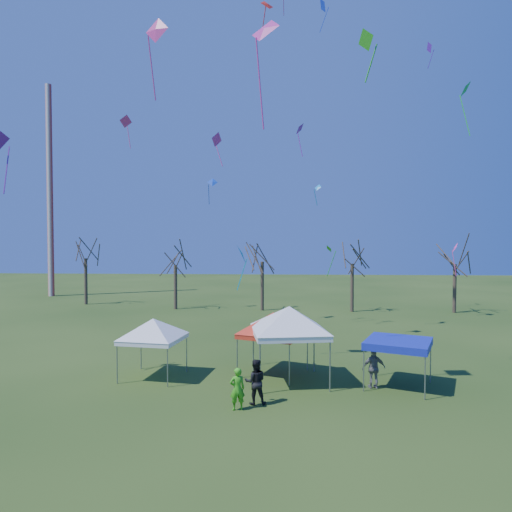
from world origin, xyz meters
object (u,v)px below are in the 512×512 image
(tree_1, at_px, (175,249))
(tent_white_mid, at_px, (289,311))
(person_green, at_px, (237,389))
(person_grey, at_px, (374,368))
(tree_2, at_px, (262,244))
(tent_red, at_px, (273,317))
(tree_4, at_px, (455,247))
(tent_white_west, at_px, (153,323))
(tree_0, at_px, (85,242))
(tent_blue, at_px, (398,344))
(tree_3, at_px, (352,247))
(radio_mast, at_px, (50,191))
(person_dark, at_px, (255,382))

(tree_1, xyz_separation_m, tent_white_mid, (10.63, -22.09, -2.46))
(person_green, relative_size, person_grey, 0.93)
(tree_2, bearing_deg, tent_red, -85.95)
(person_green, bearing_deg, tree_4, -143.63)
(tree_2, distance_m, person_green, 26.03)
(tree_4, bearing_deg, tent_white_west, -136.28)
(tree_0, bearing_deg, tent_blue, -44.58)
(tree_2, height_order, tent_red, tree_2)
(person_green, bearing_deg, tent_white_west, -60.11)
(tent_white_mid, xyz_separation_m, tent_blue, (4.93, -0.44, -1.36))
(tree_3, distance_m, tent_white_west, 24.93)
(tree_2, xyz_separation_m, tent_white_mid, (2.23, -21.82, -2.96))
(radio_mast, height_order, tent_blue, radio_mast)
(tree_0, xyz_separation_m, tree_1, (10.08, -2.73, -0.70))
(tree_4, relative_size, person_grey, 4.38)
(person_dark, height_order, person_grey, person_dark)
(radio_mast, relative_size, tent_blue, 7.00)
(radio_mast, relative_size, tree_1, 3.31)
(tree_3, distance_m, tent_blue, 22.34)
(tree_4, bearing_deg, person_dark, -124.70)
(tent_white_mid, relative_size, person_dark, 2.52)
(person_green, bearing_deg, tent_red, -123.88)
(tree_2, bearing_deg, person_dark, -88.13)
(tent_white_west, xyz_separation_m, tent_blue, (11.50, -0.77, -0.70))
(tree_0, xyz_separation_m, person_green, (18.62, -28.46, -5.65))
(person_grey, bearing_deg, tent_blue, -176.24)
(tree_0, xyz_separation_m, tent_blue, (25.64, -25.26, -4.51))
(person_grey, bearing_deg, radio_mast, -52.75)
(person_green, bearing_deg, person_dark, -154.15)
(tent_red, bearing_deg, tree_2, 94.05)
(radio_mast, height_order, tree_1, radio_mast)
(tree_0, xyz_separation_m, tree_4, (36.20, -3.38, -0.43))
(tree_1, bearing_deg, tree_4, -1.42)
(radio_mast, distance_m, person_grey, 46.56)
(tree_4, xyz_separation_m, tent_blue, (-10.57, -21.88, -4.08))
(radio_mast, relative_size, tent_white_west, 6.70)
(radio_mast, relative_size, tree_3, 3.16)
(tree_4, bearing_deg, radio_mast, 167.01)
(tree_0, distance_m, tent_red, 31.12)
(tree_3, height_order, tree_4, tree_3)
(tree_2, relative_size, tent_white_west, 2.19)
(person_dark, relative_size, person_grey, 1.02)
(radio_mast, xyz_separation_m, tent_white_mid, (27.86, -31.44, -9.17))
(tree_4, relative_size, tent_white_west, 2.11)
(tree_2, distance_m, tent_red, 20.95)
(tent_white_mid, height_order, tent_red, tent_white_mid)
(radio_mast, bearing_deg, person_green, -53.69)
(tent_white_west, bearing_deg, tent_blue, -3.84)
(radio_mast, xyz_separation_m, tent_white_west, (21.29, -31.11, -9.82))
(radio_mast, bearing_deg, tree_1, -28.48)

